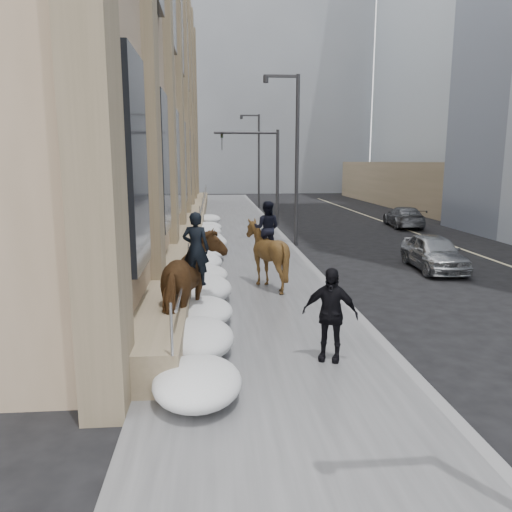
{
  "coord_description": "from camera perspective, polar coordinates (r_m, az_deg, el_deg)",
  "views": [
    {
      "loc": [
        -1.08,
        -9.85,
        4.05
      ],
      "look_at": [
        -0.03,
        2.46,
        1.7
      ],
      "focal_mm": 35.0,
      "sensor_mm": 36.0,
      "label": 1
    }
  ],
  "objects": [
    {
      "name": "pedestrian",
      "position": [
        10.06,
        8.45,
        -6.59
      ],
      "size": [
        1.2,
        0.85,
        1.9
      ],
      "primitive_type": "imported",
      "rotation": [
        0.0,
        0.0,
        -0.38
      ],
      "color": "black",
      "rests_on": "sidewalk"
    },
    {
      "name": "streetlight_mid",
      "position": [
        24.16,
        4.33,
        11.99
      ],
      "size": [
        1.71,
        0.24,
        8.0
      ],
      "color": "#2D2D30",
      "rests_on": "ground"
    },
    {
      "name": "curb",
      "position": [
        20.58,
        5.59,
        -0.46
      ],
      "size": [
        0.24,
        80.0,
        0.12
      ],
      "primitive_type": "cube",
      "color": "slate",
      "rests_on": "ground"
    },
    {
      "name": "streetlight_far",
      "position": [
        44.02,
        0.12,
        11.45
      ],
      "size": [
        1.71,
        0.24,
        8.0
      ],
      "color": "#2D2D30",
      "rests_on": "ground"
    },
    {
      "name": "mounted_horse_left",
      "position": [
        11.69,
        -7.11,
        -2.89
      ],
      "size": [
        1.69,
        2.88,
        2.8
      ],
      "rotation": [
        0.0,
        0.0,
        2.96
      ],
      "color": "#412813",
      "rests_on": "sidewalk"
    },
    {
      "name": "car_silver",
      "position": [
        19.99,
        19.65,
        0.41
      ],
      "size": [
        1.84,
        4.05,
        1.35
      ],
      "primitive_type": "imported",
      "rotation": [
        0.0,
        0.0,
        -0.06
      ],
      "color": "#999DA0",
      "rests_on": "ground"
    },
    {
      "name": "bg_building_far",
      "position": [
        82.21,
        -8.57,
        14.79
      ],
      "size": [
        24.0,
        12.0,
        20.0
      ],
      "primitive_type": "cube",
      "color": "gray",
      "rests_on": "ground"
    },
    {
      "name": "sidewalk",
      "position": [
        20.27,
        -1.71,
        -0.59
      ],
      "size": [
        5.0,
        80.0,
        0.12
      ],
      "primitive_type": "cube",
      "color": "#48484B",
      "rests_on": "ground"
    },
    {
      "name": "bg_building_mid",
      "position": [
        70.74,
        -0.74,
        18.84
      ],
      "size": [
        30.0,
        12.0,
        28.0
      ],
      "primitive_type": "cube",
      "color": "slate",
      "rests_on": "ground"
    },
    {
      "name": "limestone_building",
      "position": [
        30.49,
        -13.47,
        19.64
      ],
      "size": [
        6.1,
        44.0,
        18.0
      ],
      "color": "#9F8668",
      "rests_on": "ground"
    },
    {
      "name": "mounted_horse_right",
      "position": [
        15.69,
        1.17,
        0.56
      ],
      "size": [
        2.18,
        2.32,
        2.71
      ],
      "rotation": [
        0.0,
        0.0,
        2.85
      ],
      "color": "#3F2A12",
      "rests_on": "sidewalk"
    },
    {
      "name": "lane_line",
      "position": [
        23.33,
        24.99,
        -0.24
      ],
      "size": [
        0.15,
        70.0,
        0.01
      ],
      "primitive_type": "cube",
      "color": "#BFB78C",
      "rests_on": "ground"
    },
    {
      "name": "snow_bank",
      "position": [
        18.31,
        -5.83,
        -0.56
      ],
      "size": [
        1.7,
        18.1,
        0.76
      ],
      "color": "white",
      "rests_on": "sidewalk"
    },
    {
      "name": "traffic_signal",
      "position": [
        32.01,
        0.81,
        10.68
      ],
      "size": [
        4.1,
        0.22,
        6.0
      ],
      "color": "#2D2D30",
      "rests_on": "ground"
    },
    {
      "name": "car_grey",
      "position": [
        32.56,
        16.53,
        4.31
      ],
      "size": [
        2.29,
        4.61,
        1.29
      ],
      "primitive_type": "imported",
      "rotation": [
        0.0,
        0.0,
        3.03
      ],
      "color": "#54565B",
      "rests_on": "ground"
    },
    {
      "name": "ground",
      "position": [
        10.7,
        1.32,
        -11.46
      ],
      "size": [
        140.0,
        140.0,
        0.0
      ],
      "primitive_type": "plane",
      "color": "black",
      "rests_on": "ground"
    }
  ]
}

